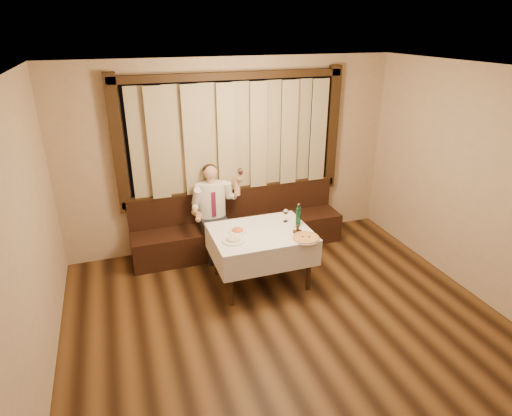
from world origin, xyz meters
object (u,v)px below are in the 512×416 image
object	(u,v)px
dining_table	(261,239)
cruet_caddy	(297,230)
pasta_cream	(233,238)
pasta_red	(238,229)
banquette	(239,229)
seated_man	(213,205)
green_bottle	(298,216)
pizza	(306,238)

from	to	relation	value
dining_table	cruet_caddy	bearing A→B (deg)	-24.23
dining_table	pasta_cream	world-z (taller)	pasta_cream
pasta_red	banquette	bearing A→B (deg)	72.90
seated_man	cruet_caddy	bearing A→B (deg)	-53.85
green_bottle	cruet_caddy	bearing A→B (deg)	-116.02
pasta_red	pizza	bearing A→B (deg)	-32.47
dining_table	green_bottle	xyz separation A→B (m)	(0.53, 0.03, 0.23)
pasta_cream	cruet_caddy	distance (m)	0.83
banquette	pasta_cream	distance (m)	1.32
dining_table	green_bottle	bearing A→B (deg)	3.17
pasta_cream	pasta_red	bearing A→B (deg)	61.58
banquette	cruet_caddy	size ratio (longest dim) A/B	27.94
pasta_cream	cruet_caddy	size ratio (longest dim) A/B	2.54
cruet_caddy	green_bottle	bearing A→B (deg)	62.05
banquette	pasta_cream	xyz separation A→B (m)	(-0.41, -1.16, 0.49)
pasta_red	seated_man	xyz separation A→B (m)	(-0.11, 0.84, 0.02)
pizza	cruet_caddy	bearing A→B (deg)	99.02
green_bottle	seated_man	distance (m)	1.30
pasta_red	seated_man	bearing A→B (deg)	97.59
cruet_caddy	pasta_red	bearing A→B (deg)	156.43
dining_table	pizza	bearing A→B (deg)	-39.95
pizza	cruet_caddy	xyz separation A→B (m)	(-0.03, 0.19, 0.02)
banquette	seated_man	distance (m)	0.64
dining_table	cruet_caddy	world-z (taller)	cruet_caddy
cruet_caddy	seated_man	distance (m)	1.39
pizza	pasta_red	xyz separation A→B (m)	(-0.74, 0.47, 0.02)
dining_table	green_bottle	world-z (taller)	green_bottle
dining_table	pizza	size ratio (longest dim) A/B	3.62
pizza	pasta_cream	xyz separation A→B (m)	(-0.86, 0.24, 0.02)
pizza	cruet_caddy	distance (m)	0.19
pizza	pasta_red	bearing A→B (deg)	147.53
green_bottle	pasta_cream	bearing A→B (deg)	-169.96
pasta_red	pasta_cream	xyz separation A→B (m)	(-0.12, -0.23, 0.01)
dining_table	pasta_cream	bearing A→B (deg)	-161.51
dining_table	pasta_red	xyz separation A→B (m)	(-0.29, 0.09, 0.14)
pizza	seated_man	bearing A→B (deg)	122.96
dining_table	green_bottle	size ratio (longest dim) A/B	4.22
pizza	green_bottle	bearing A→B (deg)	79.30
banquette	green_bottle	world-z (taller)	green_bottle
seated_man	dining_table	bearing A→B (deg)	-66.87
pizza	pasta_cream	bearing A→B (deg)	164.33
pizza	seated_man	distance (m)	1.57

